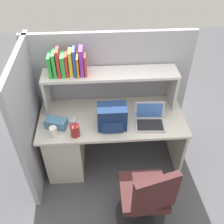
{
  "coord_description": "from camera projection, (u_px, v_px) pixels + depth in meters",
  "views": [
    {
      "loc": [
        -0.14,
        -2.1,
        2.64
      ],
      "look_at": [
        0.0,
        -0.05,
        0.85
      ],
      "focal_mm": 41.41,
      "sensor_mm": 36.0,
      "label": 1
    }
  ],
  "objects": [
    {
      "name": "ground_plane",
      "position": [
        112.0,
        159.0,
        3.32
      ],
      "size": [
        8.0,
        8.0,
        0.0
      ],
      "primitive_type": "plane",
      "color": "#4C4C51"
    },
    {
      "name": "desk",
      "position": [
        79.0,
        139.0,
        3.04
      ],
      "size": [
        1.6,
        0.7,
        0.73
      ],
      "color": "beige",
      "rests_on": "ground_plane"
    },
    {
      "name": "cubicle_partition_rear",
      "position": [
        110.0,
        93.0,
        3.1
      ],
      "size": [
        1.84,
        0.05,
        1.55
      ],
      "primitive_type": "cube",
      "color": "#9E9EA8",
      "rests_on": "ground_plane"
    },
    {
      "name": "cubicle_partition_left",
      "position": [
        32.0,
        121.0,
        2.73
      ],
      "size": [
        0.05,
        1.06,
        1.55
      ],
      "primitive_type": "cube",
      "color": "#9E9EA8",
      "rests_on": "ground_plane"
    },
    {
      "name": "overhead_hutch",
      "position": [
        110.0,
        80.0,
        2.76
      ],
      "size": [
        1.44,
        0.28,
        0.45
      ],
      "color": "beige",
      "rests_on": "desk"
    },
    {
      "name": "reference_books_on_shelf",
      "position": [
        67.0,
        63.0,
        2.59
      ],
      "size": [
        0.38,
        0.19,
        0.29
      ],
      "color": "green",
      "rests_on": "overhead_hutch"
    },
    {
      "name": "laptop",
      "position": [
        150.0,
        119.0,
        2.74
      ],
      "size": [
        0.33,
        0.27,
        0.22
      ],
      "color": "#B7BABF",
      "rests_on": "desk"
    },
    {
      "name": "backpack",
      "position": [
        112.0,
        117.0,
        2.65
      ],
      "size": [
        0.3,
        0.23,
        0.26
      ],
      "color": "navy",
      "rests_on": "desk"
    },
    {
      "name": "computer_mouse",
      "position": [
        73.0,
        120.0,
        2.78
      ],
      "size": [
        0.09,
        0.12,
        0.03
      ],
      "primitive_type": "cube",
      "rotation": [
        0.0,
        0.0,
        -0.36
      ],
      "color": "silver",
      "rests_on": "desk"
    },
    {
      "name": "paper_cup",
      "position": [
        54.0,
        132.0,
        2.6
      ],
      "size": [
        0.08,
        0.08,
        0.11
      ],
      "primitive_type": "cylinder",
      "color": "white",
      "rests_on": "desk"
    },
    {
      "name": "tissue_box",
      "position": [
        56.0,
        123.0,
        2.7
      ],
      "size": [
        0.24,
        0.17,
        0.1
      ],
      "primitive_type": "cube",
      "rotation": [
        0.0,
        0.0,
        -0.27
      ],
      "color": "teal",
      "rests_on": "desk"
    },
    {
      "name": "snack_canister",
      "position": [
        75.0,
        131.0,
        2.59
      ],
      "size": [
        0.1,
        0.1,
        0.13
      ],
      "primitive_type": "cylinder",
      "color": "maroon",
      "rests_on": "desk"
    },
    {
      "name": "office_chair",
      "position": [
        145.0,
        200.0,
        2.46
      ],
      "size": [
        0.52,
        0.53,
        0.93
      ],
      "rotation": [
        0.0,
        0.0,
        3.4
      ],
      "color": "black",
      "rests_on": "ground_plane"
    }
  ]
}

